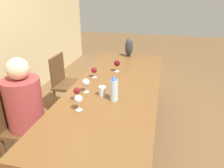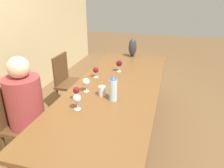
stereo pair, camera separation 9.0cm
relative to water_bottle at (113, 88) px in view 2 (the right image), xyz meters
The scene contains 13 objects.
ground_plane 0.93m from the water_bottle, ahead, with size 14.00×14.00×0.00m, color brown.
dining_table 0.39m from the water_bottle, ahead, with size 2.68×0.97×0.74m.
water_bottle is the anchor object (origin of this frame).
water_tumbler 0.18m from the water_bottle, 62.90° to the left, with size 0.07×0.07×0.10m.
vase 1.54m from the water_bottle, ahead, with size 0.13×0.13×0.30m.
wine_glass_0 0.37m from the water_bottle, 134.16° to the left, with size 0.08×0.08×0.15m.
wine_glass_1 0.35m from the water_bottle, 71.04° to the left, with size 0.08×0.08×0.15m.
wine_glass_2 0.65m from the water_bottle, 35.08° to the left, with size 0.07×0.07×0.13m.
wine_glass_3 0.36m from the water_bottle, 105.23° to the left, with size 0.07×0.07×0.14m.
wine_glass_4 0.82m from the water_bottle, 10.03° to the left, with size 0.08×0.08×0.15m.
chair_near 1.02m from the water_bottle, 105.33° to the left, with size 0.44×0.44×0.89m.
chair_far 1.31m from the water_bottle, 46.69° to the left, with size 0.44×0.44×0.89m.
person_near 0.90m from the water_bottle, 106.76° to the left, with size 0.36×0.36×1.20m.
Camera 2 is at (-2.19, -0.57, 1.77)m, focal length 35.00 mm.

